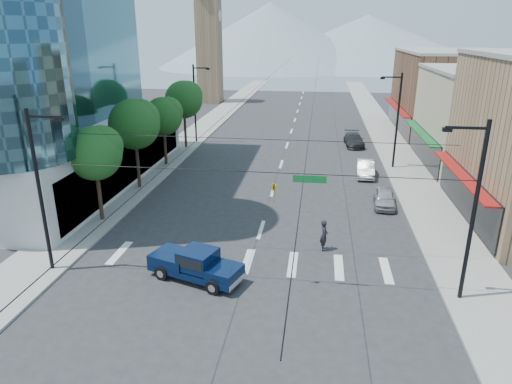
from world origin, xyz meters
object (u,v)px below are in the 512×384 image
(pedestrian, at_px, (324,235))
(parked_car_mid, at_px, (365,169))
(parked_car_far, at_px, (354,140))
(pickup_truck, at_px, (195,264))
(parked_car_near, at_px, (384,198))

(pedestrian, bearing_deg, parked_car_mid, -18.37)
(parked_car_mid, distance_m, parked_car_far, 11.66)
(pickup_truck, xyz_separation_m, pedestrian, (6.80, 4.44, 0.05))
(pickup_truck, height_order, parked_car_far, pickup_truck)
(parked_car_near, bearing_deg, pickup_truck, -127.96)
(parked_car_near, bearing_deg, parked_car_far, 97.58)
(parked_car_mid, bearing_deg, pedestrian, -101.03)
(pedestrian, xyz_separation_m, parked_car_far, (3.52, 27.21, -0.25))
(pedestrian, distance_m, parked_car_mid, 16.02)
(pickup_truck, height_order, pedestrian, pedestrian)
(pedestrian, xyz_separation_m, parked_car_mid, (3.81, 15.56, -0.26))
(pickup_truck, relative_size, parked_car_far, 1.11)
(parked_car_near, height_order, parked_car_mid, parked_car_mid)
(pickup_truck, height_order, parked_car_mid, pickup_truck)
(pickup_truck, distance_m, parked_car_mid, 22.64)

